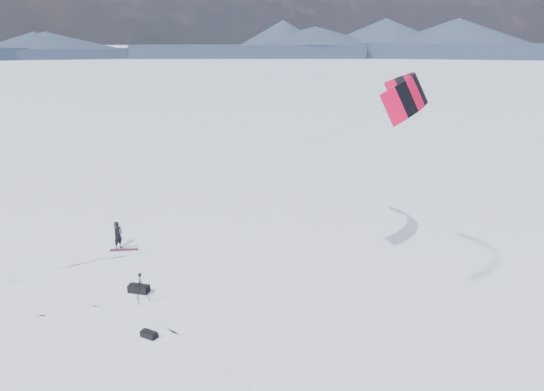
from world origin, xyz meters
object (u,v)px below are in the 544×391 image
(gear_bag_a, at_px, (139,289))
(gear_bag_b, at_px, (149,334))
(snowboard, at_px, (124,250))
(snowkiter, at_px, (119,249))
(tripod, at_px, (140,284))

(gear_bag_a, distance_m, gear_bag_b, 4.05)
(snowboard, xyz_separation_m, gear_bag_a, (3.43, -4.23, 0.17))
(snowkiter, bearing_deg, gear_bag_a, -128.91)
(snowboard, bearing_deg, snowkiter, 143.09)
(snowkiter, distance_m, gear_bag_a, 5.76)
(snowkiter, xyz_separation_m, snowboard, (0.37, -0.10, 0.02))
(gear_bag_a, bearing_deg, tripod, -55.69)
(snowkiter, relative_size, gear_bag_b, 2.21)
(tripod, relative_size, gear_bag_b, 1.93)
(snowkiter, bearing_deg, gear_bag_b, -131.07)
(snowkiter, bearing_deg, tripod, -129.52)
(gear_bag_a, bearing_deg, snowboard, 126.12)
(tripod, xyz_separation_m, gear_bag_b, (1.76, -2.45, -0.76))
(snowkiter, distance_m, tripod, 6.85)
(tripod, xyz_separation_m, gear_bag_a, (-0.62, 0.82, -0.70))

